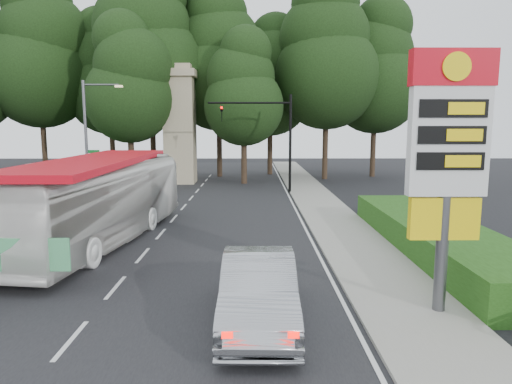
{
  "coord_description": "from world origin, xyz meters",
  "views": [
    {
      "loc": [
        4.25,
        -9.54,
        4.99
      ],
      "look_at": [
        4.38,
        9.49,
        2.2
      ],
      "focal_mm": 32.0,
      "sensor_mm": 36.0,
      "label": 1
    }
  ],
  "objects_px": {
    "sedan_silver": "(259,290)",
    "monument": "(180,124)",
    "streetlight_signs": "(89,133)",
    "transit_bus": "(98,201)",
    "traffic_signal_mast": "(272,130)",
    "gas_station_pylon": "(448,147)"
  },
  "relations": [
    {
      "from": "sedan_silver",
      "to": "monument",
      "type": "bearing_deg",
      "value": 103.18
    },
    {
      "from": "streetlight_signs",
      "to": "transit_bus",
      "type": "xyz_separation_m",
      "value": [
        4.67,
        -12.44,
        -2.63
      ]
    },
    {
      "from": "traffic_signal_mast",
      "to": "sedan_silver",
      "type": "distance_m",
      "value": 22.86
    },
    {
      "from": "gas_station_pylon",
      "to": "traffic_signal_mast",
      "type": "bearing_deg",
      "value": 99.09
    },
    {
      "from": "traffic_signal_mast",
      "to": "streetlight_signs",
      "type": "height_order",
      "value": "streetlight_signs"
    },
    {
      "from": "monument",
      "to": "transit_bus",
      "type": "distance_m",
      "value": 20.7
    },
    {
      "from": "transit_bus",
      "to": "traffic_signal_mast",
      "type": "bearing_deg",
      "value": 68.43
    },
    {
      "from": "gas_station_pylon",
      "to": "transit_bus",
      "type": "relative_size",
      "value": 0.53
    },
    {
      "from": "gas_station_pylon",
      "to": "streetlight_signs",
      "type": "bearing_deg",
      "value": 128.96
    },
    {
      "from": "monument",
      "to": "transit_bus",
      "type": "xyz_separation_m",
      "value": [
        -0.31,
        -20.44,
        -3.3
      ]
    },
    {
      "from": "traffic_signal_mast",
      "to": "monument",
      "type": "bearing_deg",
      "value": 142.0
    },
    {
      "from": "monument",
      "to": "streetlight_signs",
      "type": "bearing_deg",
      "value": -121.97
    },
    {
      "from": "streetlight_signs",
      "to": "transit_bus",
      "type": "height_order",
      "value": "streetlight_signs"
    },
    {
      "from": "gas_station_pylon",
      "to": "traffic_signal_mast",
      "type": "distance_m",
      "value": 22.29
    },
    {
      "from": "transit_bus",
      "to": "gas_station_pylon",
      "type": "bearing_deg",
      "value": -25.91
    },
    {
      "from": "traffic_signal_mast",
      "to": "streetlight_signs",
      "type": "xyz_separation_m",
      "value": [
        -12.67,
        -1.99,
        -0.23
      ]
    },
    {
      "from": "transit_bus",
      "to": "sedan_silver",
      "type": "distance_m",
      "value": 10.54
    },
    {
      "from": "transit_bus",
      "to": "streetlight_signs",
      "type": "bearing_deg",
      "value": 118.0
    },
    {
      "from": "streetlight_signs",
      "to": "monument",
      "type": "height_order",
      "value": "monument"
    },
    {
      "from": "traffic_signal_mast",
      "to": "transit_bus",
      "type": "relative_size",
      "value": 0.56
    },
    {
      "from": "streetlight_signs",
      "to": "sedan_silver",
      "type": "xyz_separation_m",
      "value": [
        11.38,
        -20.52,
        -3.57
      ]
    },
    {
      "from": "traffic_signal_mast",
      "to": "sedan_silver",
      "type": "height_order",
      "value": "traffic_signal_mast"
    }
  ]
}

